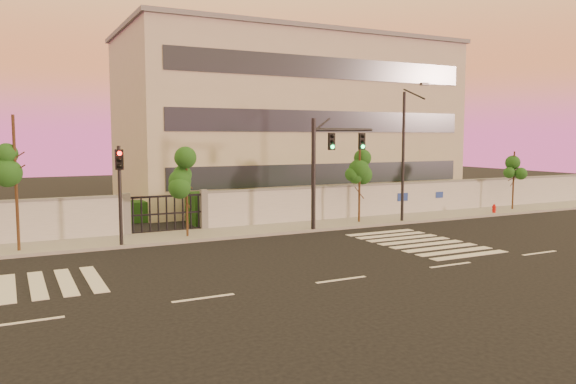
# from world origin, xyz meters

# --- Properties ---
(ground) EXTENTS (120.00, 120.00, 0.00)m
(ground) POSITION_xyz_m (0.00, 0.00, 0.00)
(ground) COLOR black
(ground) RESTS_ON ground
(sidewalk) EXTENTS (60.00, 3.00, 0.15)m
(sidewalk) POSITION_xyz_m (0.00, 10.50, 0.07)
(sidewalk) COLOR gray
(sidewalk) RESTS_ON ground
(perimeter_wall) EXTENTS (60.00, 0.36, 2.20)m
(perimeter_wall) POSITION_xyz_m (0.10, 12.00, 1.07)
(perimeter_wall) COLOR #ADAFB4
(perimeter_wall) RESTS_ON ground
(hedge_row) EXTENTS (41.00, 4.25, 1.80)m
(hedge_row) POSITION_xyz_m (1.17, 14.74, 0.82)
(hedge_row) COLOR #113813
(hedge_row) RESTS_ON ground
(institutional_building) EXTENTS (24.40, 12.40, 12.25)m
(institutional_building) POSITION_xyz_m (9.00, 21.99, 6.16)
(institutional_building) COLOR #B6B09A
(institutional_building) RESTS_ON ground
(road_markings) EXTENTS (57.00, 7.62, 0.02)m
(road_markings) POSITION_xyz_m (-1.58, 3.76, 0.01)
(road_markings) COLOR silver
(road_markings) RESTS_ON ground
(street_tree_c) EXTENTS (1.64, 1.31, 5.90)m
(street_tree_c) POSITION_xyz_m (-9.89, 9.96, 4.33)
(street_tree_c) COLOR #382314
(street_tree_c) RESTS_ON ground
(street_tree_d) EXTENTS (1.33, 1.06, 4.41)m
(street_tree_d) POSITION_xyz_m (-2.47, 10.10, 3.25)
(street_tree_d) COLOR #382314
(street_tree_d) RESTS_ON ground
(street_tree_e) EXTENTS (1.53, 1.22, 4.43)m
(street_tree_e) POSITION_xyz_m (7.64, 10.22, 3.26)
(street_tree_e) COLOR #382314
(street_tree_e) RESTS_ON ground
(street_tree_f) EXTENTS (1.34, 1.06, 4.01)m
(street_tree_f) POSITION_xyz_m (20.06, 10.34, 2.95)
(street_tree_f) COLOR #382314
(street_tree_f) RESTS_ON ground
(traffic_signal_main) EXTENTS (3.75, 0.37, 5.93)m
(traffic_signal_main) POSITION_xyz_m (4.77, 9.12, 3.75)
(traffic_signal_main) COLOR black
(traffic_signal_main) RESTS_ON ground
(traffic_signal_secondary) EXTENTS (0.36, 0.34, 4.58)m
(traffic_signal_secondary) POSITION_xyz_m (-5.78, 9.23, 2.91)
(traffic_signal_secondary) COLOR black
(traffic_signal_secondary) RESTS_ON ground
(streetlight_east) EXTENTS (0.47, 1.89, 7.87)m
(streetlight_east) POSITION_xyz_m (10.07, 9.27, 4.25)
(streetlight_east) COLOR black
(streetlight_east) RESTS_ON ground
(fire_hydrant) EXTENTS (0.27, 0.26, 0.69)m
(fire_hydrant) POSITION_xyz_m (17.51, 9.54, 0.35)
(fire_hydrant) COLOR #B5110C
(fire_hydrant) RESTS_ON ground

